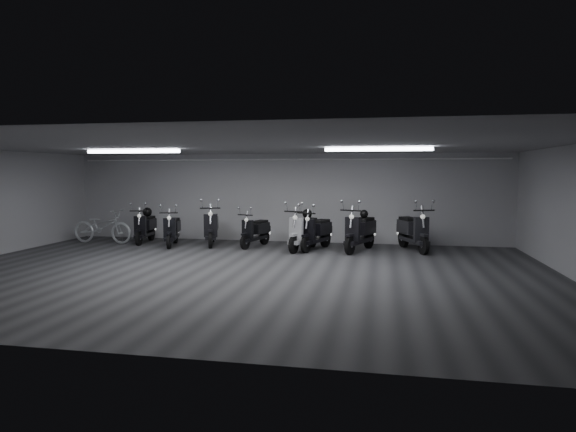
% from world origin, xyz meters
% --- Properties ---
extents(floor, '(14.00, 10.00, 0.01)m').
position_xyz_m(floor, '(0.00, 0.00, -0.01)').
color(floor, '#323234').
rests_on(floor, ground).
extents(ceiling, '(14.00, 10.00, 0.01)m').
position_xyz_m(ceiling, '(0.00, 0.00, 2.80)').
color(ceiling, gray).
rests_on(ceiling, ground).
extents(back_wall, '(14.00, 0.01, 2.80)m').
position_xyz_m(back_wall, '(0.00, 5.00, 1.40)').
color(back_wall, '#A8A7AA').
rests_on(back_wall, ground).
extents(front_wall, '(14.00, 0.01, 2.80)m').
position_xyz_m(front_wall, '(0.00, -5.00, 1.40)').
color(front_wall, '#A8A7AA').
rests_on(front_wall, ground).
extents(fluor_strip_left, '(2.40, 0.18, 0.08)m').
position_xyz_m(fluor_strip_left, '(-3.00, 1.00, 2.74)').
color(fluor_strip_left, white).
rests_on(fluor_strip_left, ceiling).
extents(fluor_strip_right, '(2.40, 0.18, 0.08)m').
position_xyz_m(fluor_strip_right, '(3.00, 1.00, 2.74)').
color(fluor_strip_right, white).
rests_on(fluor_strip_right, ceiling).
extents(conduit, '(13.60, 0.05, 0.05)m').
position_xyz_m(conduit, '(0.00, 4.92, 2.62)').
color(conduit, white).
rests_on(conduit, back_wall).
extents(scooter_0, '(0.84, 1.83, 1.31)m').
position_xyz_m(scooter_0, '(-4.19, 3.83, 0.66)').
color(scooter_0, black).
rests_on(scooter_0, floor).
extents(scooter_1, '(1.01, 1.84, 1.30)m').
position_xyz_m(scooter_1, '(-3.09, 3.40, 0.65)').
color(scooter_1, black).
rests_on(scooter_1, floor).
extents(scooter_3, '(1.20, 2.07, 1.46)m').
position_xyz_m(scooter_3, '(-1.99, 3.79, 0.73)').
color(scooter_3, black).
rests_on(scooter_3, floor).
extents(scooter_5, '(1.01, 1.75, 1.24)m').
position_xyz_m(scooter_5, '(-0.59, 3.69, 0.62)').
color(scooter_5, black).
rests_on(scooter_5, floor).
extents(scooter_6, '(1.12, 2.02, 1.43)m').
position_xyz_m(scooter_6, '(0.92, 3.34, 0.71)').
color(scooter_6, '#B6B6BA').
rests_on(scooter_6, floor).
extents(scooter_7, '(1.19, 1.93, 1.37)m').
position_xyz_m(scooter_7, '(1.27, 3.45, 0.68)').
color(scooter_7, black).
rests_on(scooter_7, floor).
extents(scooter_8, '(1.33, 2.10, 1.49)m').
position_xyz_m(scooter_8, '(2.51, 3.44, 0.74)').
color(scooter_8, black).
rests_on(scooter_8, floor).
extents(scooter_9, '(1.34, 2.11, 1.49)m').
position_xyz_m(scooter_9, '(3.99, 3.81, 0.74)').
color(scooter_9, black).
rests_on(scooter_9, floor).
extents(bicycle, '(2.03, 0.82, 1.29)m').
position_xyz_m(bicycle, '(-5.48, 3.54, 0.64)').
color(bicycle, silver).
rests_on(bicycle, floor).
extents(helmet_0, '(0.28, 0.28, 0.28)m').
position_xyz_m(helmet_0, '(0.99, 3.59, 1.02)').
color(helmet_0, black).
rests_on(helmet_0, scooter_6).
extents(helmet_1, '(0.23, 0.23, 0.23)m').
position_xyz_m(helmet_1, '(2.61, 3.69, 1.04)').
color(helmet_1, black).
rests_on(helmet_1, scooter_8).
extents(helmet_2, '(0.29, 0.29, 0.29)m').
position_xyz_m(helmet_2, '(-4.23, 4.07, 0.96)').
color(helmet_2, black).
rests_on(helmet_2, scooter_0).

